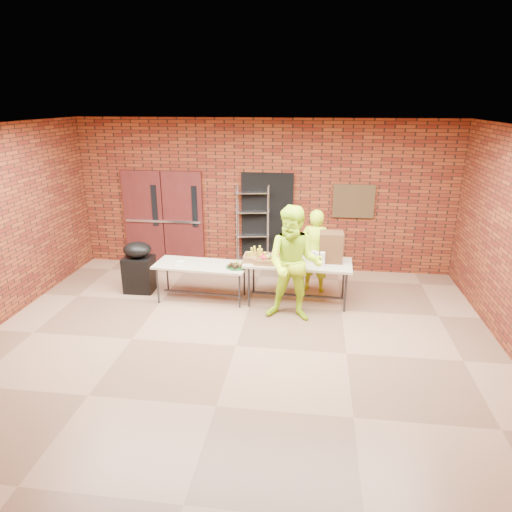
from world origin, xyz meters
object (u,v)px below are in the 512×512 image
Objects in this scene: table_right at (298,265)px; volunteer_man at (294,264)px; table_left at (201,267)px; coffee_dispenser at (331,247)px; volunteer_woman at (315,251)px; covered_grill at (139,267)px; wire_rack at (253,228)px.

volunteer_man is at bearing -91.21° from table_right.
table_left is 3.22× the size of coffee_dispenser.
volunteer_man is at bearing 87.94° from volunteer_woman.
covered_grill is at bearing 179.85° from coffee_dispenser.
volunteer_woman reaches higher than covered_grill.
table_left is 1.77m from table_right.
covered_grill is 0.62× the size of volunteer_woman.
table_left is at bearing -122.58° from wire_rack.
table_right is (1.76, 0.10, 0.08)m from table_left.
table_right is at bearing -169.17° from coffee_dispenser.
covered_grill is 3.40m from volunteer_woman.
coffee_dispenser is 1.00m from volunteer_man.
table_left is 1.75× the size of covered_grill.
wire_rack reaches higher than coffee_dispenser.
volunteer_woman is (-0.28, 0.49, -0.25)m from coffee_dispenser.
volunteer_man reaches higher than volunteer_woman.
coffee_dispenser is 0.54× the size of covered_grill.
coffee_dispenser reaches higher than covered_grill.
coffee_dispenser is at bearing -52.05° from wire_rack.
volunteer_woman is 0.83× the size of volunteer_man.
coffee_dispenser is (2.34, 0.21, 0.42)m from table_left.
volunteer_man is (1.00, -2.27, 0.05)m from wire_rack.
table_right is at bearing 7.42° from table_left.
table_left is 2.18m from volunteer_woman.
table_left is 0.89× the size of volunteer_man.
table_right is 1.95× the size of covered_grill.
volunteer_man is (-0.04, -0.68, 0.26)m from table_right.
table_right is 1.20× the size of volunteer_woman.
covered_grill is at bearing 174.28° from table_left.
wire_rack is 2.20m from coffee_dispenser.
table_left is 0.90× the size of table_right.
volunteer_woman reaches higher than table_right.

